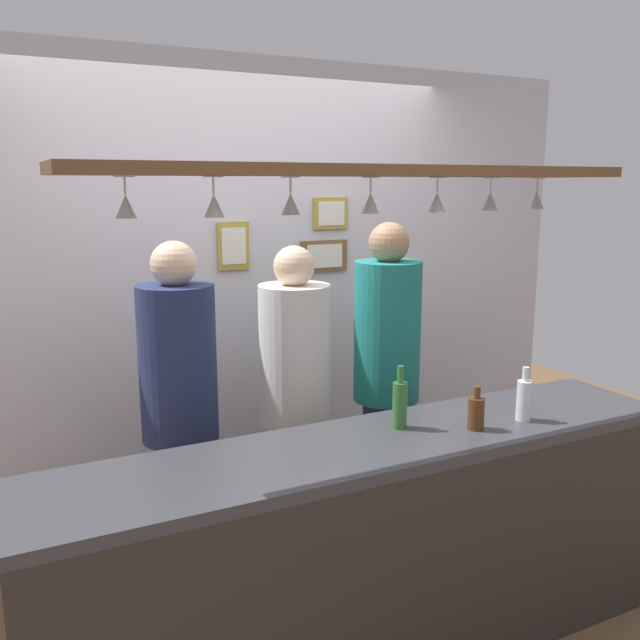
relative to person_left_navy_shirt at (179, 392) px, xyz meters
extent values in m
plane|color=brown|center=(0.56, -0.38, -1.02)|extent=(8.00, 8.00, 0.00)
cube|color=silver|center=(0.56, 0.72, 0.28)|extent=(4.40, 0.06, 2.60)
cube|color=#38383D|center=(0.56, -0.73, -0.09)|extent=(2.70, 0.55, 0.04)
cube|color=#2D2823|center=(0.56, -0.99, -0.57)|extent=(2.65, 0.04, 0.91)
cube|color=brown|center=(0.56, -0.68, 0.95)|extent=(2.20, 0.36, 0.04)
cylinder|color=silver|center=(-0.31, -0.63, 0.93)|extent=(0.06, 0.06, 0.00)
cylinder|color=silver|center=(-0.31, -0.63, 0.90)|extent=(0.01, 0.01, 0.06)
cone|color=silver|center=(-0.31, -0.63, 0.84)|extent=(0.07, 0.07, 0.08)
cylinder|color=silver|center=(-0.04, -0.71, 0.93)|extent=(0.06, 0.06, 0.00)
cylinder|color=silver|center=(-0.04, -0.71, 0.90)|extent=(0.01, 0.01, 0.06)
cone|color=silver|center=(-0.04, -0.71, 0.84)|extent=(0.07, 0.07, 0.08)
cylinder|color=silver|center=(0.25, -0.66, 0.93)|extent=(0.06, 0.06, 0.00)
cylinder|color=silver|center=(0.25, -0.66, 0.90)|extent=(0.01, 0.01, 0.06)
cone|color=silver|center=(0.25, -0.66, 0.84)|extent=(0.07, 0.07, 0.08)
cylinder|color=silver|center=(0.56, -0.69, 0.93)|extent=(0.06, 0.06, 0.00)
cylinder|color=silver|center=(0.56, -0.69, 0.90)|extent=(0.01, 0.01, 0.06)
cone|color=silver|center=(0.56, -0.69, 0.84)|extent=(0.07, 0.07, 0.08)
cylinder|color=silver|center=(0.85, -0.71, 0.93)|extent=(0.06, 0.06, 0.00)
cylinder|color=silver|center=(0.85, -0.71, 0.90)|extent=(0.01, 0.01, 0.06)
cone|color=silver|center=(0.85, -0.71, 0.84)|extent=(0.07, 0.07, 0.08)
cylinder|color=silver|center=(1.14, -0.66, 0.93)|extent=(0.06, 0.06, 0.00)
cylinder|color=silver|center=(1.14, -0.66, 0.90)|extent=(0.01, 0.01, 0.06)
cone|color=silver|center=(1.14, -0.66, 0.84)|extent=(0.07, 0.07, 0.08)
cylinder|color=silver|center=(1.42, -0.64, 0.93)|extent=(0.06, 0.06, 0.00)
cylinder|color=silver|center=(1.42, -0.64, 0.90)|extent=(0.01, 0.01, 0.06)
cone|color=silver|center=(1.42, -0.64, 0.84)|extent=(0.07, 0.07, 0.08)
cube|color=#2D334C|center=(0.00, 0.00, -0.62)|extent=(0.17, 0.18, 0.80)
cylinder|color=navy|center=(0.00, 0.00, 0.13)|extent=(0.34, 0.34, 0.70)
sphere|color=beige|center=(0.00, 0.00, 0.57)|extent=(0.20, 0.20, 0.20)
cube|color=#2D334C|center=(0.56, 0.00, -0.63)|extent=(0.17, 0.18, 0.78)
cylinder|color=white|center=(0.56, 0.00, 0.10)|extent=(0.34, 0.34, 0.68)
sphere|color=beige|center=(0.56, 0.00, 0.53)|extent=(0.19, 0.19, 0.19)
cube|color=#2D334C|center=(1.08, 0.00, -0.61)|extent=(0.17, 0.18, 0.83)
cylinder|color=#1E7A75|center=(1.08, 0.00, 0.17)|extent=(0.34, 0.34, 0.72)
sphere|color=#9E7556|center=(1.08, 0.00, 0.62)|extent=(0.20, 0.20, 0.20)
cylinder|color=silver|center=(1.24, -0.82, 0.02)|extent=(0.06, 0.06, 0.17)
cylinder|color=silver|center=(1.24, -0.82, 0.13)|extent=(0.03, 0.03, 0.06)
cylinder|color=#512D14|center=(0.99, -0.81, 0.00)|extent=(0.07, 0.07, 0.13)
cylinder|color=#512D14|center=(0.99, -0.81, 0.09)|extent=(0.03, 0.03, 0.05)
cylinder|color=#336B2D|center=(0.73, -0.66, 0.03)|extent=(0.06, 0.06, 0.19)
cylinder|color=#336B2D|center=(0.73, -0.66, 0.16)|extent=(0.03, 0.03, 0.07)
cube|color=#B29338|center=(1.11, 0.67, 0.74)|extent=(0.22, 0.02, 0.18)
cube|color=white|center=(1.11, 0.66, 0.74)|extent=(0.17, 0.01, 0.14)
cube|color=#B29338|center=(0.51, 0.67, 0.57)|extent=(0.18, 0.02, 0.26)
cube|color=white|center=(0.51, 0.66, 0.57)|extent=(0.14, 0.01, 0.20)
cube|color=brown|center=(1.06, 0.67, 0.49)|extent=(0.30, 0.02, 0.18)
cube|color=white|center=(1.06, 0.66, 0.49)|extent=(0.23, 0.01, 0.14)
camera|label=1|loc=(-0.74, -2.85, 0.91)|focal=38.07mm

